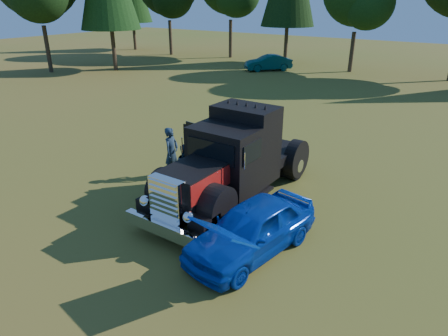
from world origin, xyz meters
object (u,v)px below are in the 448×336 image
diamond_t_truck (231,164)px  spectator_near (172,152)px  spectator_far (187,168)px  hotrod_coupe (252,229)px  distant_teal_car (268,63)px

diamond_t_truck → spectator_near: bearing=173.3°
diamond_t_truck → spectator_far: size_ratio=4.21×
hotrod_coupe → spectator_far: bearing=153.6°
diamond_t_truck → distant_teal_car: 25.62m
hotrod_coupe → spectator_near: bearing=153.4°
diamond_t_truck → spectator_far: (-1.59, -0.32, -0.43)m
spectator_far → distant_teal_car: bearing=47.0°
diamond_t_truck → spectator_near: 2.90m
diamond_t_truck → spectator_far: diamond_t_truck is taller
spectator_far → spectator_near: bearing=87.0°
hotrod_coupe → spectator_near: spectator_near is taller
spectator_far → distant_teal_car: 25.25m
hotrod_coupe → diamond_t_truck: bearing=134.4°
spectator_near → distant_teal_car: spectator_near is taller
spectator_far → hotrod_coupe: bearing=-92.1°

